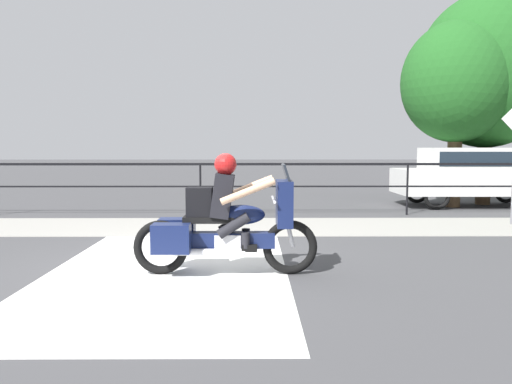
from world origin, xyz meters
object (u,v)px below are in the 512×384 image
at_px(parked_car, 471,173).
at_px(tree_behind_sign, 488,71).
at_px(motorcycle, 224,222).
at_px(tree_behind_car, 457,83).

height_order(parked_car, tree_behind_sign, tree_behind_sign).
relative_size(motorcycle, parked_car, 0.56).
xyz_separation_m(parked_car, tree_behind_sign, (0.58, 0.48, 2.89)).
bearing_deg(tree_behind_sign, motorcycle, -131.57).
bearing_deg(motorcycle, tree_behind_car, 48.15).
height_order(tree_behind_sign, tree_behind_car, tree_behind_sign).
relative_size(motorcycle, tree_behind_car, 0.47).
xyz_separation_m(parked_car, tree_behind_car, (-0.55, -0.14, 2.49)).
xyz_separation_m(motorcycle, parked_car, (6.53, 7.54, 0.25)).
bearing_deg(motorcycle, tree_behind_sign, 45.57).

